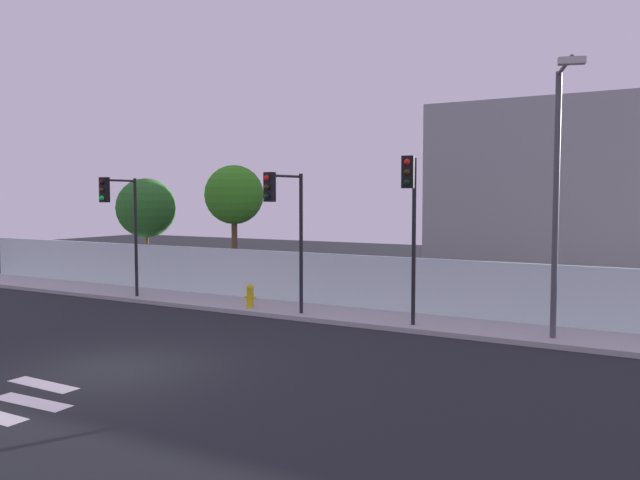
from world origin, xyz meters
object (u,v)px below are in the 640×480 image
(traffic_light_left, at_px, (119,210))
(roadside_tree_leftmost, at_px, (146,208))
(traffic_light_right, at_px, (411,204))
(traffic_light_center, at_px, (284,211))
(roadside_tree_midleft, at_px, (234,195))
(fire_hydrant, at_px, (250,295))
(street_lamp_curbside, at_px, (558,181))

(traffic_light_left, bearing_deg, roadside_tree_leftmost, 122.22)
(traffic_light_right, bearing_deg, traffic_light_left, -178.38)
(traffic_light_center, relative_size, roadside_tree_midleft, 0.87)
(traffic_light_center, xyz_separation_m, fire_hydrant, (-1.92, 0.83, -2.90))
(traffic_light_center, xyz_separation_m, traffic_light_right, (4.10, 0.29, 0.24))
(traffic_light_left, bearing_deg, street_lamp_curbside, 2.80)
(traffic_light_center, bearing_deg, roadside_tree_leftmost, 158.68)
(traffic_light_right, xyz_separation_m, fire_hydrant, (-6.02, 0.53, -3.14))
(roadside_tree_midleft, bearing_deg, street_lamp_curbside, -13.31)
(traffic_light_left, xyz_separation_m, roadside_tree_midleft, (2.43, 3.77, 0.55))
(traffic_light_left, height_order, roadside_tree_midleft, roadside_tree_midleft)
(traffic_light_left, bearing_deg, roadside_tree_midleft, 57.25)
(traffic_light_center, xyz_separation_m, street_lamp_curbside, (8.01, 0.72, 0.87))
(fire_hydrant, relative_size, roadside_tree_midleft, 0.16)
(traffic_light_left, relative_size, street_lamp_curbside, 0.64)
(traffic_light_center, bearing_deg, traffic_light_left, -179.79)
(traffic_light_center, height_order, traffic_light_right, traffic_light_right)
(roadside_tree_leftmost, bearing_deg, traffic_light_right, -14.14)
(traffic_light_left, bearing_deg, traffic_light_center, 0.21)
(street_lamp_curbside, relative_size, fire_hydrant, 8.69)
(traffic_light_center, distance_m, roadside_tree_leftmost, 10.30)
(street_lamp_curbside, distance_m, roadside_tree_leftmost, 17.89)
(street_lamp_curbside, xyz_separation_m, roadside_tree_leftmost, (-17.61, 3.03, -0.89))
(roadside_tree_leftmost, bearing_deg, roadside_tree_midleft, -0.00)
(roadside_tree_leftmost, bearing_deg, traffic_light_center, -21.32)
(fire_hydrant, bearing_deg, roadside_tree_midleft, 134.52)
(roadside_tree_leftmost, xyz_separation_m, roadside_tree_midleft, (4.80, -0.00, 0.55))
(traffic_light_center, xyz_separation_m, roadside_tree_leftmost, (-9.60, 3.74, -0.03))
(traffic_light_left, bearing_deg, fire_hydrant, 9.14)
(street_lamp_curbside, height_order, roadside_tree_leftmost, street_lamp_curbside)
(fire_hydrant, relative_size, roadside_tree_leftmost, 0.17)
(traffic_light_center, height_order, fire_hydrant, traffic_light_center)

